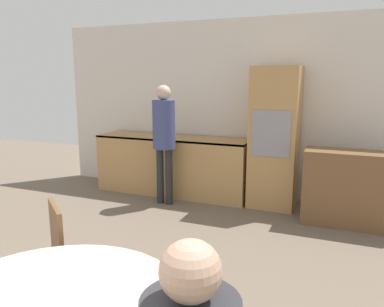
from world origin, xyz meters
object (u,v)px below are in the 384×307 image
(sideboard, at_px, (355,189))
(person_standing, at_px, (164,131))
(oven_unit, at_px, (275,138))
(chair_far_left, at_px, (45,266))

(sideboard, height_order, person_standing, person_standing)
(oven_unit, bearing_deg, chair_far_left, -105.51)
(sideboard, relative_size, chair_far_left, 1.28)
(sideboard, bearing_deg, chair_far_left, -123.61)
(oven_unit, xyz_separation_m, sideboard, (1.04, -0.37, -0.50))
(oven_unit, height_order, person_standing, oven_unit)
(oven_unit, distance_m, person_standing, 1.52)
(chair_far_left, bearing_deg, sideboard, 95.36)
(chair_far_left, distance_m, person_standing, 2.92)
(oven_unit, relative_size, sideboard, 1.61)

